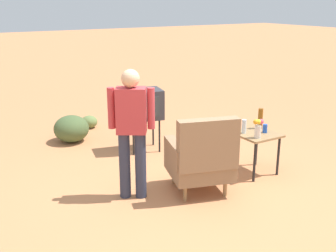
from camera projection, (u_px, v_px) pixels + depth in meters
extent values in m
plane|color=#C17A4C|center=(189.00, 193.00, 5.42)|extent=(60.00, 60.00, 0.00)
cylinder|color=#937047|center=(211.00, 172.00, 5.81)|extent=(0.05, 0.05, 0.22)
cylinder|color=#937047|center=(174.00, 176.00, 5.69)|extent=(0.05, 0.05, 0.22)
cylinder|color=#937047|center=(225.00, 188.00, 5.32)|extent=(0.05, 0.05, 0.22)
cylinder|color=#937047|center=(185.00, 193.00, 5.19)|extent=(0.05, 0.05, 0.22)
cube|color=#8C6B4C|center=(199.00, 167.00, 5.44)|extent=(0.95, 0.95, 0.20)
cube|color=#8C6B4C|center=(208.00, 145.00, 5.02)|extent=(0.77, 0.38, 0.64)
cube|color=#8C6B4C|center=(223.00, 148.00, 5.45)|extent=(0.33, 0.70, 0.26)
cube|color=#8C6B4C|center=(176.00, 153.00, 5.30)|extent=(0.33, 0.70, 0.26)
cylinder|color=black|center=(256.00, 147.00, 6.28)|extent=(0.04, 0.04, 0.57)
cylinder|color=black|center=(233.00, 152.00, 6.06)|extent=(0.04, 0.04, 0.57)
cylinder|color=black|center=(278.00, 156.00, 5.92)|extent=(0.04, 0.04, 0.57)
cylinder|color=black|center=(255.00, 162.00, 5.69)|extent=(0.04, 0.04, 0.57)
cube|color=#937047|center=(257.00, 134.00, 5.90)|extent=(0.56, 0.56, 0.03)
cylinder|color=black|center=(133.00, 139.00, 6.68)|extent=(0.03, 0.03, 0.55)
cylinder|color=black|center=(159.00, 136.00, 6.82)|extent=(0.03, 0.03, 0.55)
cylinder|color=black|center=(128.00, 132.00, 7.01)|extent=(0.03, 0.03, 0.55)
cylinder|color=black|center=(153.00, 130.00, 7.14)|extent=(0.03, 0.03, 0.55)
cube|color=#333338|center=(143.00, 104.00, 6.76)|extent=(0.68, 0.56, 0.48)
cube|color=#383D3F|center=(147.00, 107.00, 6.56)|extent=(0.41, 0.10, 0.34)
cylinder|color=#2D3347|center=(141.00, 165.00, 5.21)|extent=(0.14, 0.14, 0.86)
cylinder|color=#2D3347|center=(125.00, 165.00, 5.22)|extent=(0.14, 0.14, 0.86)
cube|color=#BC383D|center=(131.00, 110.00, 5.01)|extent=(0.42, 0.38, 0.56)
cylinder|color=#BC383D|center=(151.00, 108.00, 4.99)|extent=(0.09, 0.09, 0.50)
cylinder|color=#BC383D|center=(111.00, 108.00, 5.00)|extent=(0.09, 0.09, 0.50)
sphere|color=#DBAD84|center=(130.00, 78.00, 4.89)|extent=(0.22, 0.22, 0.22)
cylinder|color=silver|center=(244.00, 126.00, 5.87)|extent=(0.06, 0.06, 0.20)
cylinder|color=blue|center=(265.00, 129.00, 5.91)|extent=(0.07, 0.07, 0.12)
cylinder|color=brown|center=(260.00, 118.00, 6.08)|extent=(0.07, 0.07, 0.30)
cylinder|color=silver|center=(258.00, 132.00, 5.67)|extent=(0.09, 0.09, 0.18)
sphere|color=yellow|center=(258.00, 122.00, 5.63)|extent=(0.07, 0.07, 0.07)
sphere|color=#E04C66|center=(261.00, 122.00, 5.64)|extent=(0.07, 0.07, 0.07)
sphere|color=orange|center=(256.00, 122.00, 5.63)|extent=(0.07, 0.07, 0.07)
ellipsoid|color=olive|center=(89.00, 122.00, 8.16)|extent=(0.32, 0.32, 0.25)
ellipsoid|color=#475B33|center=(71.00, 129.00, 7.34)|extent=(0.61, 0.61, 0.47)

